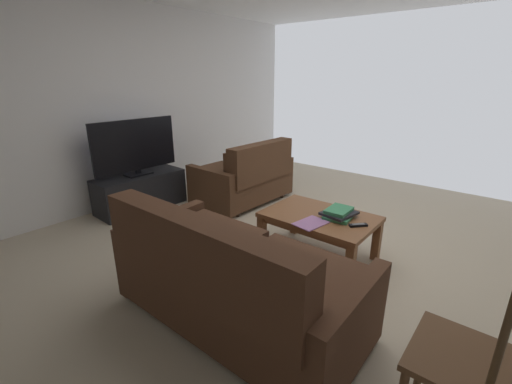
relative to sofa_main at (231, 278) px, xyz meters
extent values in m
cube|color=#B7A88E|center=(0.02, -1.29, -0.38)|extent=(5.65, 5.91, 0.01)
cube|color=silver|center=(2.85, -1.29, 0.90)|extent=(0.12, 5.91, 2.56)
cylinder|color=black|center=(-0.69, -0.43, -0.35)|extent=(0.05, 0.05, 0.06)
cylinder|color=black|center=(0.70, -0.42, -0.35)|extent=(0.05, 0.05, 0.06)
cylinder|color=black|center=(0.69, 0.29, -0.35)|extent=(0.05, 0.05, 0.06)
cube|color=#472B1C|center=(0.00, -0.07, -0.12)|extent=(1.56, 0.84, 0.39)
cube|color=#472B1C|center=(-0.39, -0.09, 0.12)|extent=(0.73, 0.74, 0.10)
cube|color=#472B1C|center=(0.39, -0.09, 0.12)|extent=(0.73, 0.74, 0.10)
cube|color=#472B1C|center=(0.00, 0.29, 0.27)|extent=(1.55, 0.19, 0.50)
cube|color=#472B1C|center=(-0.39, 0.17, 0.27)|extent=(0.70, 0.12, 0.36)
cube|color=#472B1C|center=(0.39, 0.18, 0.27)|extent=(0.70, 0.12, 0.36)
cube|color=#472B1C|center=(-0.83, -0.07, -0.05)|extent=(0.10, 0.83, 0.55)
cube|color=#472B1C|center=(0.83, -0.07, -0.05)|extent=(0.10, 0.83, 0.55)
cylinder|color=black|center=(1.93, -2.39, -0.35)|extent=(0.05, 0.05, 0.06)
cylinder|color=black|center=(1.96, -1.47, -0.35)|extent=(0.05, 0.05, 0.06)
cylinder|color=black|center=(1.24, -2.37, -0.35)|extent=(0.05, 0.05, 0.06)
cylinder|color=black|center=(1.27, -1.45, -0.35)|extent=(0.05, 0.05, 0.06)
cube|color=#4C301E|center=(1.60, -1.92, -0.14)|extent=(0.84, 1.10, 0.36)
cube|color=#4C301E|center=(1.61, -2.19, 0.09)|extent=(0.72, 0.52, 0.10)
cube|color=#4C301E|center=(1.63, -1.65, 0.09)|extent=(0.72, 0.52, 0.10)
cube|color=#4C301E|center=(1.26, -1.91, 0.24)|extent=(0.21, 1.08, 0.49)
cube|color=#4C301E|center=(1.36, -2.18, 0.24)|extent=(0.14, 0.49, 0.35)
cube|color=#4C301E|center=(1.38, -1.64, 0.24)|extent=(0.14, 0.49, 0.35)
cube|color=#4C301E|center=(1.58, -2.51, -0.07)|extent=(0.81, 0.13, 0.52)
cube|color=#4C301E|center=(1.62, -1.33, -0.07)|extent=(0.81, 0.13, 0.52)
cube|color=brown|center=(0.01, -1.22, 0.04)|extent=(1.00, 0.68, 0.04)
cube|color=brown|center=(0.01, -1.22, -0.01)|extent=(0.92, 0.61, 0.05)
cube|color=brown|center=(-0.44, -1.51, -0.18)|extent=(0.07, 0.07, 0.39)
cube|color=brown|center=(0.47, -1.51, -0.18)|extent=(0.07, 0.07, 0.39)
cube|color=brown|center=(-0.44, -0.93, -0.18)|extent=(0.07, 0.07, 0.39)
cube|color=brown|center=(0.47, -0.93, -0.18)|extent=(0.07, 0.07, 0.39)
cube|color=brown|center=(-1.35, 0.04, 0.19)|extent=(0.42, 0.42, 0.03)
cylinder|color=brown|center=(-1.17, -0.14, -0.10)|extent=(0.04, 0.04, 0.55)
cylinder|color=#47331E|center=(-1.44, 0.15, 0.35)|extent=(0.03, 0.03, 1.40)
cube|color=black|center=(2.44, -0.87, -0.15)|extent=(0.49, 1.13, 0.46)
cube|color=black|center=(2.57, -0.87, -0.15)|extent=(0.06, 0.95, 0.28)
cube|color=black|center=(2.47, -0.73, -0.15)|extent=(0.21, 0.25, 0.06)
cube|color=black|center=(2.44, -0.87, 0.09)|extent=(0.21, 0.33, 0.02)
cube|color=black|center=(2.44, -0.87, 0.13)|extent=(0.04, 0.06, 0.06)
cube|color=black|center=(2.44, -0.87, 0.47)|extent=(0.08, 1.11, 0.63)
cube|color=navy|center=(2.46, -0.87, 0.47)|extent=(0.05, 1.07, 0.60)
cube|color=#337F51|center=(-0.15, -1.28, 0.07)|extent=(0.27, 0.32, 0.03)
cube|color=black|center=(-0.15, -1.28, 0.10)|extent=(0.29, 0.33, 0.02)
cube|color=#337F51|center=(-0.14, -1.28, 0.12)|extent=(0.20, 0.27, 0.03)
cube|color=black|center=(-0.37, -1.21, 0.07)|extent=(0.14, 0.15, 0.02)
cube|color=#59595B|center=(-0.37, -1.21, 0.08)|extent=(0.10, 0.10, 0.00)
cube|color=#996699|center=(-0.02, -1.00, 0.06)|extent=(0.25, 0.32, 0.01)
camera|label=1|loc=(-1.37, 1.42, 1.29)|focal=23.79mm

